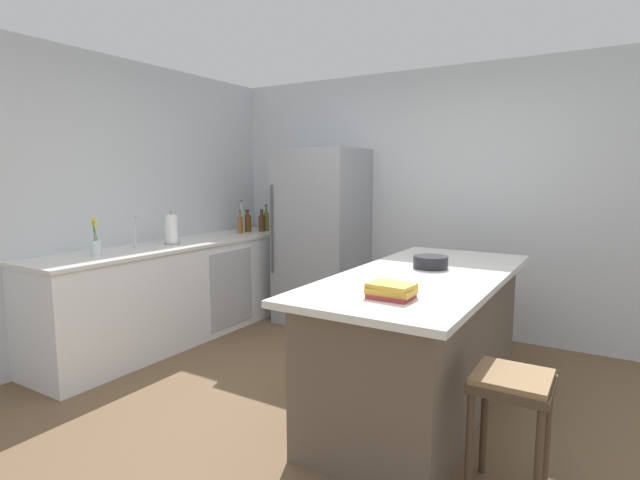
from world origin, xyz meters
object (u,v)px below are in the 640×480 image
refrigerator (322,237)px  paper_towel_roll (171,230)px  gin_bottle (242,220)px  hot_sauce_bottle (261,222)px  mixing_bowl (431,262)px  whiskey_bottle (247,223)px  vinegar_bottle (240,225)px  syrup_bottle (262,223)px  flower_vase (96,244)px  kitchen_island (423,340)px  bar_stool (511,397)px  sink_faucet (136,230)px  olive_oil_bottle (266,221)px  cookbook_stack (391,291)px

refrigerator → paper_towel_roll: (-0.87, -1.27, 0.14)m
gin_bottle → refrigerator: bearing=12.6°
hot_sauce_bottle → paper_towel_roll: bearing=-87.4°
mixing_bowl → whiskey_bottle: bearing=157.5°
refrigerator → hot_sauce_bottle: (-0.93, 0.16, 0.09)m
whiskey_bottle → vinegar_bottle: bearing=-73.4°
paper_towel_roll → syrup_bottle: size_ratio=1.26×
flower_vase → paper_towel_roll: bearing=90.4°
kitchen_island → mixing_bowl: (-0.03, 0.20, 0.50)m
kitchen_island → syrup_bottle: (-2.39, 1.33, 0.56)m
bar_stool → paper_towel_roll: 3.29m
syrup_bottle → gin_bottle: bearing=-124.6°
sink_faucet → whiskey_bottle: size_ratio=1.21×
sink_faucet → olive_oil_bottle: size_ratio=1.00×
hot_sauce_bottle → syrup_bottle: size_ratio=0.83×
refrigerator → mixing_bowl: size_ratio=7.68×
olive_oil_bottle → cookbook_stack: 3.25m
paper_towel_roll → vinegar_bottle: bearing=89.5°
vinegar_bottle → olive_oil_bottle: bearing=78.8°
syrup_bottle → whiskey_bottle: (-0.13, -0.10, 0.00)m
olive_oil_bottle → mixing_bowl: 2.65m
paper_towel_roll → hot_sauce_bottle: paper_towel_roll is taller
kitchen_island → flower_vase: flower_vase is taller
bar_stool → whiskey_bottle: (-3.20, 1.93, 0.51)m
flower_vase → paper_towel_roll: size_ratio=0.98×
bar_stool → mixing_bowl: 1.23m
gin_bottle → syrup_bottle: bearing=55.4°
sink_faucet → syrup_bottle: 1.60m
sink_faucet → flower_vase: flower_vase is taller
flower_vase → paper_towel_roll: paper_towel_roll is taller
kitchen_island → mixing_bowl: mixing_bowl is taller
bar_stool → sink_faucet: sink_faucet is taller
flower_vase → cookbook_stack: 2.53m
syrup_bottle → kitchen_island: bearing=-29.1°
sink_faucet → cookbook_stack: (2.60, -0.45, -0.12)m
bar_stool → whiskey_bottle: whiskey_bottle is taller
paper_towel_roll → cookbook_stack: 2.66m
gin_bottle → mixing_bowl: 2.67m
olive_oil_bottle → gin_bottle: bearing=-116.4°
olive_oil_bottle → flower_vase: bearing=-92.0°
sink_faucet → paper_towel_roll: 0.35m
refrigerator → cookbook_stack: bearing=-51.0°
kitchen_island → sink_faucet: sink_faucet is taller
syrup_bottle → whiskey_bottle: size_ratio=1.00×
paper_towel_roll → hot_sauce_bottle: 1.43m
bar_stool → paper_towel_roll: paper_towel_roll is taller
sink_faucet → bar_stool: bearing=-7.7°
bar_stool → syrup_bottle: bearing=146.6°
sink_faucet → vinegar_bottle: 1.31m
syrup_bottle → refrigerator: bearing=1.2°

